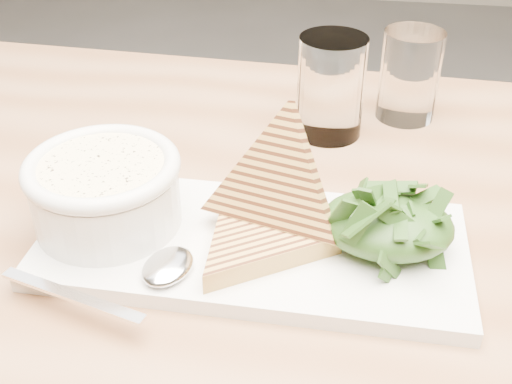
# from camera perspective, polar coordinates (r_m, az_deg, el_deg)

# --- Properties ---
(table_top) EXTENTS (1.21, 0.84, 0.04)m
(table_top) POSITION_cam_1_polar(r_m,az_deg,el_deg) (0.60, -3.68, -5.10)
(table_top) COLOR #8F6342
(table_top) RESTS_ON ground
(platter) EXTENTS (0.37, 0.17, 0.01)m
(platter) POSITION_cam_1_polar(r_m,az_deg,el_deg) (0.56, -0.32, -4.76)
(platter) COLOR white
(platter) RESTS_ON table_top
(soup_bowl) EXTENTS (0.13, 0.13, 0.05)m
(soup_bowl) POSITION_cam_1_polar(r_m,az_deg,el_deg) (0.57, -13.15, -0.50)
(soup_bowl) COLOR white
(soup_bowl) RESTS_ON platter
(soup) EXTENTS (0.11, 0.11, 0.01)m
(soup) POSITION_cam_1_polar(r_m,az_deg,el_deg) (0.56, -13.55, 2.07)
(soup) COLOR #FBE5AD
(soup) RESTS_ON soup_bowl
(bowl_rim) EXTENTS (0.13, 0.13, 0.01)m
(bowl_rim) POSITION_cam_1_polar(r_m,az_deg,el_deg) (0.56, -13.58, 2.24)
(bowl_rim) COLOR white
(bowl_rim) RESTS_ON soup_bowl
(sandwich_flat) EXTENTS (0.20, 0.20, 0.02)m
(sandwich_flat) POSITION_cam_1_polar(r_m,az_deg,el_deg) (0.54, 0.11, -4.23)
(sandwich_flat) COLOR #B5863F
(sandwich_flat) RESTS_ON platter
(sandwich_lean) EXTENTS (0.17, 0.16, 0.16)m
(sandwich_lean) POSITION_cam_1_polar(r_m,az_deg,el_deg) (0.54, 1.81, 0.67)
(sandwich_lean) COLOR #B5863F
(sandwich_lean) RESTS_ON sandwich_flat
(salad_base) EXTENTS (0.11, 0.09, 0.04)m
(salad_base) POSITION_cam_1_polar(r_m,az_deg,el_deg) (0.55, 11.55, -2.84)
(salad_base) COLOR black
(salad_base) RESTS_ON platter
(arugula_pile) EXTENTS (0.11, 0.10, 0.05)m
(arugula_pile) POSITION_cam_1_polar(r_m,az_deg,el_deg) (0.54, 11.61, -2.37)
(arugula_pile) COLOR #2F501B
(arugula_pile) RESTS_ON platter
(spoon_bowl) EXTENTS (0.05, 0.06, 0.01)m
(spoon_bowl) POSITION_cam_1_polar(r_m,az_deg,el_deg) (0.52, -7.85, -6.55)
(spoon_bowl) COLOR silver
(spoon_bowl) RESTS_ON platter
(spoon_handle) EXTENTS (0.13, 0.04, 0.00)m
(spoon_handle) POSITION_cam_1_polar(r_m,az_deg,el_deg) (0.51, -16.05, -8.83)
(spoon_handle) COLOR silver
(spoon_handle) RESTS_ON platter
(glass_near) EXTENTS (0.07, 0.07, 0.11)m
(glass_near) POSITION_cam_1_polar(r_m,az_deg,el_deg) (0.72, 6.67, 9.25)
(glass_near) COLOR white
(glass_near) RESTS_ON table_top
(glass_far) EXTENTS (0.07, 0.07, 0.10)m
(glass_far) POSITION_cam_1_polar(r_m,az_deg,el_deg) (0.78, 13.48, 10.04)
(glass_far) COLOR white
(glass_far) RESTS_ON table_top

